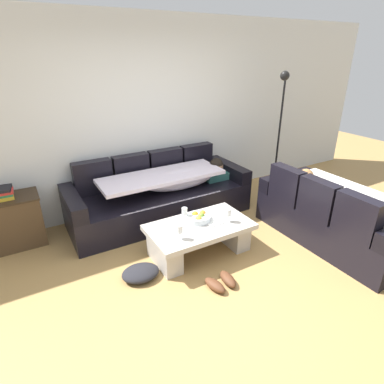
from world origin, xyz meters
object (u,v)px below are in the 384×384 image
(side_cabinet, at_px, (11,222))
(wine_glass_near_left, at_px, (180,230))
(coffee_table, at_px, (199,235))
(crumpled_garment, at_px, (141,273))
(open_magazine, at_px, (216,220))
(wine_glass_near_right, at_px, (228,213))
(fruit_bowl, at_px, (199,217))
(pair_of_shoes, at_px, (221,282))
(wine_glass_far_back, at_px, (185,212))
(couch_near_window, at_px, (333,215))
(floor_lamp, at_px, (280,125))
(couch_along_wall, at_px, (163,195))
(book_stack_on_cabinet, at_px, (6,193))

(side_cabinet, bearing_deg, wine_glass_near_left, -42.73)
(coffee_table, height_order, crumpled_garment, coffee_table)
(open_magazine, bearing_deg, wine_glass_near_right, -41.26)
(fruit_bowl, xyz_separation_m, wine_glass_near_right, (0.28, -0.19, 0.07))
(pair_of_shoes, bearing_deg, crumpled_garment, 141.27)
(wine_glass_near_left, height_order, open_magazine, wine_glass_near_left)
(wine_glass_near_right, xyz_separation_m, open_magazine, (-0.11, 0.09, -0.11))
(fruit_bowl, distance_m, wine_glass_far_back, 0.19)
(fruit_bowl, relative_size, wine_glass_near_left, 1.69)
(couch_near_window, xyz_separation_m, pair_of_shoes, (-1.72, -0.05, -0.29))
(wine_glass_near_left, relative_size, pair_of_shoes, 0.50)
(fruit_bowl, bearing_deg, wine_glass_near_left, -148.03)
(floor_lamp, bearing_deg, side_cabinet, 175.79)
(fruit_bowl, distance_m, wine_glass_near_left, 0.46)
(couch_along_wall, relative_size, wine_glass_near_right, 15.30)
(wine_glass_near_right, distance_m, wine_glass_far_back, 0.51)
(couch_along_wall, distance_m, wine_glass_far_back, 0.91)
(coffee_table, height_order, wine_glass_near_right, wine_glass_near_right)
(open_magazine, height_order, side_cabinet, side_cabinet)
(coffee_table, height_order, fruit_bowl, fruit_bowl)
(fruit_bowl, relative_size, wine_glass_far_back, 1.69)
(coffee_table, height_order, floor_lamp, floor_lamp)
(couch_along_wall, relative_size, fruit_bowl, 9.07)
(coffee_table, distance_m, floor_lamp, 2.50)
(fruit_bowl, distance_m, side_cabinet, 2.28)
(couch_along_wall, bearing_deg, fruit_bowl, -89.01)
(fruit_bowl, distance_m, crumpled_garment, 0.92)
(floor_lamp, height_order, crumpled_garment, floor_lamp)
(wine_glass_far_back, relative_size, pair_of_shoes, 0.50)
(wine_glass_near_left, height_order, wine_glass_near_right, same)
(pair_of_shoes, bearing_deg, book_stack_on_cabinet, 132.63)
(open_magazine, distance_m, floor_lamp, 2.27)
(coffee_table, distance_m, side_cabinet, 2.29)
(couch_along_wall, relative_size, floor_lamp, 1.30)
(wine_glass_far_back, xyz_separation_m, book_stack_on_cabinet, (-1.77, 1.11, 0.21))
(wine_glass_near_right, height_order, crumpled_garment, wine_glass_near_right)
(fruit_bowl, height_order, wine_glass_near_right, wine_glass_near_right)
(crumpled_garment, bearing_deg, wine_glass_near_left, -8.53)
(couch_near_window, bearing_deg, wine_glass_near_left, 77.71)
(wine_glass_near_right, bearing_deg, crumpled_garment, 179.00)
(couch_along_wall, height_order, book_stack_on_cabinet, couch_along_wall)
(wine_glass_near_left, xyz_separation_m, floor_lamp, (2.46, 1.14, 0.62))
(coffee_table, relative_size, book_stack_on_cabinet, 5.12)
(crumpled_garment, bearing_deg, wine_glass_near_right, -1.00)
(couch_near_window, relative_size, wine_glass_near_right, 11.13)
(pair_of_shoes, bearing_deg, coffee_table, 79.84)
(couch_near_window, xyz_separation_m, floor_lamp, (0.51, 1.57, 0.78))
(book_stack_on_cabinet, bearing_deg, couch_along_wall, -6.67)
(wine_glass_far_back, height_order, side_cabinet, side_cabinet)
(open_magazine, relative_size, side_cabinet, 0.39)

